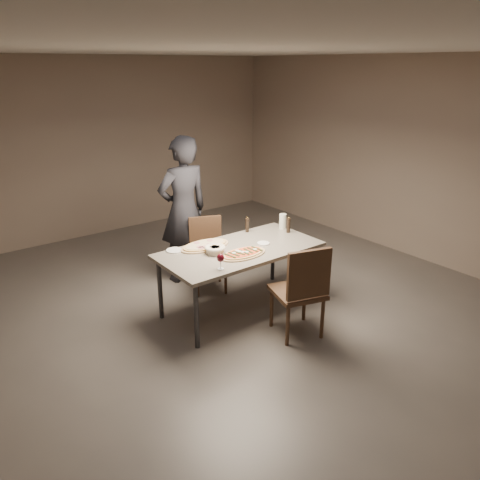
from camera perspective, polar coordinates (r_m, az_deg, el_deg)
room at (r=4.96m, az=0.00°, el=5.95°), size 7.00×7.00×7.00m
dining_table at (r=5.19m, az=0.00°, el=-1.62°), size 1.80×0.90×0.75m
zucchini_pizza at (r=4.99m, az=0.41°, el=-1.66°), size 0.55×0.30×0.05m
ham_pizza at (r=5.22m, az=-4.30°, el=-0.66°), size 0.60×0.33×0.04m
bread_basket at (r=5.03m, az=-3.06°, el=-1.10°), size 0.23×0.23×0.08m
oil_dish at (r=5.30m, az=2.86°, el=-0.41°), size 0.14×0.14×0.02m
pepper_mill_left at (r=5.66m, az=5.92°, el=1.81°), size 0.05×0.05×0.20m
pepper_mill_right at (r=5.65m, az=0.89°, el=1.85°), size 0.05×0.05×0.19m
carafe at (r=5.80m, az=5.22°, el=2.29°), size 0.09×0.09×0.18m
wine_glass at (r=4.61m, az=-2.39°, el=-2.24°), size 0.07×0.07×0.17m
side_plate at (r=5.15m, az=-8.00°, el=-1.25°), size 0.18×0.18×0.01m
chair_near at (r=4.74m, az=7.59°, el=-5.73°), size 0.60×0.60×1.01m
chair_far at (r=5.82m, az=-4.03°, el=-1.15°), size 0.56×0.56×0.90m
diner at (r=5.93m, az=-6.90°, el=3.61°), size 0.69×0.46×1.87m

